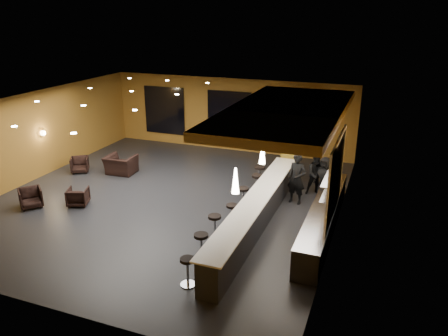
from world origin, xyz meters
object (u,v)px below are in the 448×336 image
(bar_stool_3, at_px, (232,212))
(staff_c, at_px, (324,177))
(pendant_0, at_px, (235,181))
(pendant_1, at_px, (262,153))
(bar_counter, at_px, (256,214))
(bar_stool_0, at_px, (188,268))
(bar_stool_4, at_px, (243,195))
(prep_counter, at_px, (323,219))
(armchair_a, at_px, (31,198))
(staff_a, at_px, (297,179))
(bar_stool_2, at_px, (215,224))
(armchair_c, at_px, (80,165))
(armchair_d, at_px, (121,165))
(bar_stool_6, at_px, (260,174))
(staff_b, at_px, (317,174))
(column, at_px, (291,138))
(pendant_2, at_px, (282,133))
(bar_stool_1, at_px, (201,244))
(bar_stool_5, at_px, (257,183))
(armchair_b, at_px, (78,196))

(bar_stool_3, bearing_deg, staff_c, 55.16)
(pendant_0, relative_size, pendant_1, 1.00)
(bar_counter, relative_size, bar_stool_0, 10.44)
(bar_counter, distance_m, bar_stool_4, 1.45)
(prep_counter, height_order, armchair_a, prep_counter)
(staff_a, relative_size, bar_stool_2, 2.29)
(staff_a, xyz_separation_m, armchair_c, (-9.24, -0.15, -0.59))
(bar_stool_2, relative_size, bar_stool_4, 1.02)
(armchair_d, distance_m, bar_stool_6, 5.91)
(staff_b, relative_size, armchair_d, 1.36)
(column, height_order, pendant_0, column)
(pendant_2, bearing_deg, bar_stool_0, -96.11)
(bar_stool_0, bearing_deg, bar_stool_3, 91.03)
(bar_counter, height_order, bar_stool_2, bar_counter)
(armchair_a, xyz_separation_m, armchair_c, (-0.67, 3.50, -0.01))
(staff_b, bearing_deg, armchair_c, 163.92)
(bar_stool_1, relative_size, bar_stool_4, 1.03)
(bar_stool_6, bearing_deg, bar_stool_1, -89.67)
(column, height_order, pendant_1, column)
(pendant_1, distance_m, staff_b, 3.53)
(armchair_a, xyz_separation_m, armchair_d, (1.06, 3.97, 0.05))
(armchair_d, bearing_deg, staff_c, -179.56)
(armchair_c, bearing_deg, column, -17.00)
(pendant_1, bearing_deg, bar_counter, -90.00)
(pendant_0, bearing_deg, bar_stool_1, -155.92)
(pendant_2, bearing_deg, column, 90.00)
(pendant_0, relative_size, armchair_a, 0.94)
(staff_a, bearing_deg, bar_stool_1, -97.18)
(staff_b, bearing_deg, armchair_a, -175.76)
(staff_b, relative_size, bar_stool_4, 2.04)
(pendant_0, distance_m, bar_stool_4, 3.78)
(bar_stool_0, relative_size, bar_stool_3, 1.03)
(prep_counter, bearing_deg, armchair_c, 170.68)
(prep_counter, relative_size, bar_stool_5, 7.09)
(staff_a, height_order, armchair_a, staff_a)
(armchair_d, bearing_deg, prep_counter, 162.56)
(bar_stool_3, bearing_deg, pendant_1, 40.19)
(bar_counter, distance_m, staff_b, 3.65)
(bar_stool_1, height_order, bar_stool_6, bar_stool_6)
(column, bearing_deg, bar_stool_3, -99.11)
(bar_stool_5, bearing_deg, pendant_2, 41.29)
(bar_stool_0, height_order, bar_stool_4, bar_stool_4)
(bar_counter, xyz_separation_m, armchair_c, (-8.48, 2.22, -0.17))
(pendant_1, relative_size, armchair_a, 0.94)
(bar_stool_3, bearing_deg, bar_stool_6, 91.82)
(prep_counter, bearing_deg, bar_stool_4, 166.31)
(armchair_b, relative_size, bar_stool_1, 0.85)
(bar_stool_2, relative_size, bar_stool_6, 0.94)
(bar_counter, xyz_separation_m, staff_c, (1.60, 3.25, 0.27))
(pendant_0, height_order, bar_stool_5, pendant_0)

